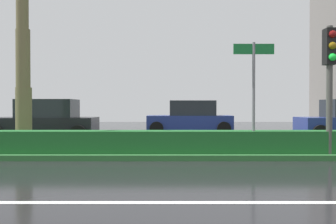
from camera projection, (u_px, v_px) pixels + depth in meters
ground_plane at (183, 149)px, 12.29m from camera, size 90.00×42.00×0.10m
near_lane_divider_stripe at (203, 202)px, 5.29m from camera, size 81.00×0.14×0.01m
median_strip at (185, 149)px, 11.29m from camera, size 85.50×4.00×0.15m
median_hedge at (187, 142)px, 9.88m from camera, size 76.50×0.70×0.60m
traffic_signal_median_right at (330, 66)px, 9.55m from camera, size 0.28×0.43×3.41m
street_name_sign at (254, 82)px, 9.73m from camera, size 1.10×0.08×3.00m
car_in_traffic_leading at (46, 121)px, 15.14m from camera, size 4.30×2.02×1.72m
car_in_traffic_second at (190, 118)px, 18.50m from camera, size 4.30×2.02×1.72m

